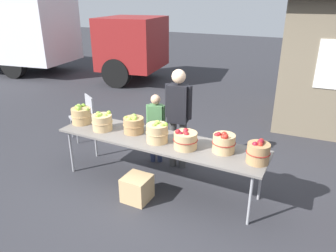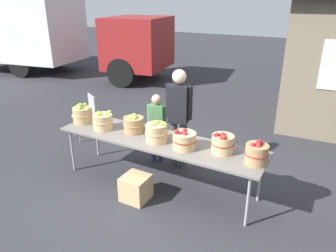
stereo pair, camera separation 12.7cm
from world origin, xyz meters
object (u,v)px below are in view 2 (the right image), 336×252
at_px(apple_basket_green_1, 103,121).
at_px(folding_chair, 88,113).
at_px(apple_basket_red_2, 257,153).
at_px(apple_basket_red_1, 222,143).
at_px(market_table, 158,141).
at_px(vendor_adult, 179,112).
at_px(produce_crate, 136,188).
at_px(child_customer, 157,123).
at_px(box_truck, 46,31).
at_px(apple_basket_green_2, 134,124).
at_px(apple_basket_red_0, 184,140).
at_px(apple_basket_green_0, 83,114).
at_px(apple_basket_green_3, 157,132).

height_order(apple_basket_green_1, folding_chair, apple_basket_green_1).
bearing_deg(apple_basket_red_2, apple_basket_green_1, -179.12).
xyz_separation_m(apple_basket_green_1, apple_basket_red_1, (1.89, 0.12, 0.00)).
distance_m(market_table, vendor_adult, 0.69).
bearing_deg(produce_crate, child_customer, 105.48).
distance_m(vendor_adult, child_customer, 0.48).
bearing_deg(apple_basket_red_2, produce_crate, -163.59).
bearing_deg(box_truck, apple_basket_green_1, -45.50).
xyz_separation_m(apple_basket_green_2, apple_basket_red_0, (0.91, -0.13, -0.01)).
relative_size(box_truck, folding_chair, 9.24).
distance_m(apple_basket_green_2, folding_chair, 1.89).
relative_size(apple_basket_green_0, produce_crate, 0.92).
distance_m(apple_basket_green_1, apple_basket_red_0, 1.39).
relative_size(market_table, produce_crate, 8.67).
relative_size(apple_basket_green_3, vendor_adult, 0.20).
distance_m(apple_basket_green_3, box_truck, 8.83).
height_order(apple_basket_green_2, apple_basket_green_3, apple_basket_green_3).
distance_m(apple_basket_green_3, apple_basket_red_1, 0.93).
relative_size(apple_basket_red_1, box_truck, 0.04).
distance_m(apple_basket_red_0, apple_basket_red_1, 0.51).
relative_size(folding_chair, produce_crate, 2.40).
bearing_deg(apple_basket_green_1, vendor_adult, 36.86).
relative_size(vendor_adult, box_truck, 0.21).
bearing_deg(market_table, folding_chair, 158.13).
xyz_separation_m(apple_basket_green_3, apple_basket_red_1, (0.93, 0.12, -0.01)).
bearing_deg(market_table, apple_basket_red_0, -9.25).
relative_size(apple_basket_green_0, folding_chair, 0.38).
height_order(child_customer, box_truck, box_truck).
relative_size(apple_basket_green_3, apple_basket_red_1, 1.03).
xyz_separation_m(apple_basket_green_2, box_truck, (-6.94, 4.64, 0.61)).
relative_size(apple_basket_red_2, produce_crate, 0.87).
relative_size(vendor_adult, produce_crate, 4.60).
xyz_separation_m(apple_basket_green_1, child_customer, (0.55, 0.69, -0.17)).
distance_m(apple_basket_green_0, box_truck, 7.63).
relative_size(apple_basket_green_0, vendor_adult, 0.20).
height_order(market_table, apple_basket_green_2, apple_basket_green_2).
distance_m(apple_basket_red_0, child_customer, 1.11).
bearing_deg(apple_basket_green_0, folding_chair, 129.86).
bearing_deg(box_truck, apple_basket_green_3, -41.76).
xyz_separation_m(apple_basket_red_2, folding_chair, (-3.54, 0.89, -0.38)).
relative_size(apple_basket_red_0, produce_crate, 0.94).
distance_m(apple_basket_green_0, apple_basket_red_2, 2.83).
distance_m(apple_basket_green_1, apple_basket_red_1, 1.89).
bearing_deg(vendor_adult, child_customer, -7.58).
bearing_deg(child_customer, produce_crate, 84.65).
height_order(apple_basket_red_0, apple_basket_red_2, apple_basket_red_2).
bearing_deg(apple_basket_green_3, apple_basket_green_1, -179.62).
bearing_deg(apple_basket_green_2, folding_chair, 154.52).
relative_size(apple_basket_green_1, child_customer, 0.27).
bearing_deg(apple_basket_green_0, child_customer, 31.56).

